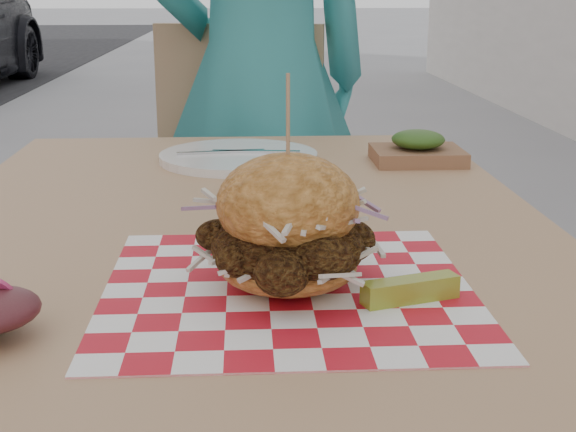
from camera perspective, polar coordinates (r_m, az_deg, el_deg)
The scene contains 8 objects.
diner at distance 1.94m, azimuth -2.00°, elevation 9.72°, with size 0.60×0.40×1.65m, color teal.
patio_table at distance 1.04m, azimuth -3.52°, elevation -4.55°, with size 0.80×1.20×0.75m.
patio_chair at distance 1.98m, azimuth -2.89°, elevation 1.80°, with size 0.49×0.49×0.95m.
paper_liner at distance 0.79m, azimuth 0.00°, elevation -5.14°, with size 0.36×0.36×0.00m, color red.
sandwich at distance 0.77m, azimuth 0.00°, elevation -1.06°, with size 0.18×0.18×0.21m.
pickle_spear at distance 0.77m, azimuth 8.69°, elevation -5.20°, with size 0.10×0.02×0.02m, color olive.
place_setting at distance 1.38m, azimuth -3.53°, elevation 4.22°, with size 0.27×0.27×0.02m.
kraft_tray at distance 1.38m, azimuth 9.21°, elevation 4.69°, with size 0.15×0.12×0.06m.
Camera 1 is at (-0.31, -1.11, 1.04)m, focal length 50.00 mm.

